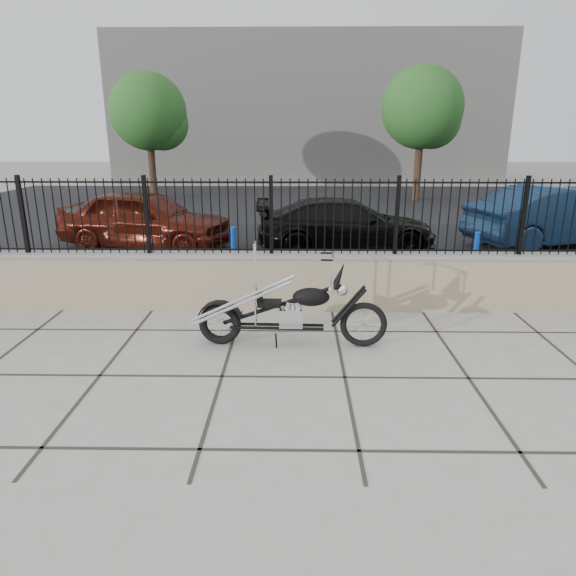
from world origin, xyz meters
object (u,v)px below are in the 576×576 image
(car_red, at_px, (146,219))
(chopper_motorcycle, at_px, (288,294))
(car_black, at_px, (346,225))
(car_blue, at_px, (557,216))

(car_red, bearing_deg, chopper_motorcycle, -135.87)
(car_red, height_order, car_black, car_red)
(chopper_motorcycle, relative_size, car_red, 0.57)
(car_red, relative_size, car_black, 0.99)
(chopper_motorcycle, height_order, car_red, chopper_motorcycle)
(car_red, relative_size, car_blue, 0.94)
(car_black, distance_m, car_blue, 5.51)
(car_red, distance_m, car_blue, 10.51)
(chopper_motorcycle, xyz_separation_m, car_red, (-3.68, 6.15, -0.00))
(car_red, distance_m, car_black, 5.02)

